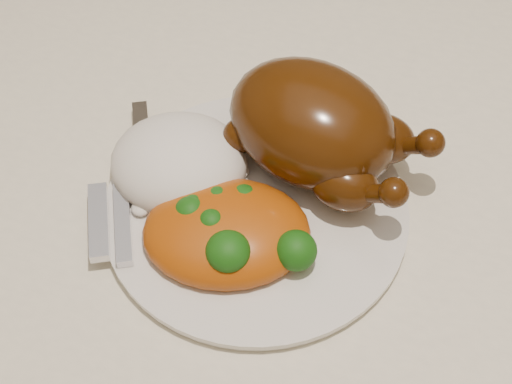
% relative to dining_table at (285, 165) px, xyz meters
% --- Properties ---
extents(dining_table, '(1.60, 0.90, 0.76)m').
position_rel_dining_table_xyz_m(dining_table, '(0.00, 0.00, 0.00)').
color(dining_table, brown).
rests_on(dining_table, floor).
extents(tablecloth, '(1.73, 1.03, 0.18)m').
position_rel_dining_table_xyz_m(tablecloth, '(0.00, 0.00, 0.07)').
color(tablecloth, beige).
rests_on(tablecloth, dining_table).
extents(dinner_plate, '(0.28, 0.28, 0.01)m').
position_rel_dining_table_xyz_m(dinner_plate, '(0.02, -0.14, 0.11)').
color(dinner_plate, silver).
rests_on(dinner_plate, tablecloth).
extents(roast_chicken, '(0.20, 0.15, 0.10)m').
position_rel_dining_table_xyz_m(roast_chicken, '(0.05, -0.07, 0.16)').
color(roast_chicken, '#422207').
rests_on(roast_chicken, dinner_plate).
extents(rice_mound, '(0.15, 0.14, 0.06)m').
position_rel_dining_table_xyz_m(rice_mound, '(-0.06, -0.13, 0.13)').
color(rice_mound, white).
rests_on(rice_mound, dinner_plate).
extents(mac_and_cheese, '(0.17, 0.15, 0.06)m').
position_rel_dining_table_xyz_m(mac_and_cheese, '(0.01, -0.18, 0.13)').
color(mac_and_cheese, '#B34E0B').
rests_on(mac_and_cheese, dinner_plate).
extents(cutlery, '(0.08, 0.18, 0.01)m').
position_rel_dining_table_xyz_m(cutlery, '(-0.09, -0.17, 0.12)').
color(cutlery, silver).
rests_on(cutlery, dinner_plate).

